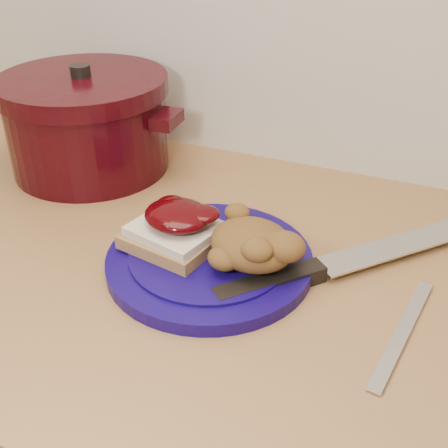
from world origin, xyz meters
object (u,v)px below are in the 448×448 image
at_px(butter_knife, 403,331).
at_px(dutch_oven, 87,123).
at_px(plate, 209,261).
at_px(pepper_grinder, 45,121).
at_px(chef_knife, 307,273).

height_order(butter_knife, dutch_oven, dutch_oven).
bearing_deg(butter_knife, plate, 91.21).
relative_size(butter_knife, pepper_grinder, 1.47).
bearing_deg(dutch_oven, butter_knife, -21.36).
distance_m(chef_knife, pepper_grinder, 0.50).
height_order(butter_knife, pepper_grinder, pepper_grinder).
distance_m(butter_knife, dutch_oven, 0.55).
xyz_separation_m(plate, chef_knife, (0.11, 0.02, 0.00)).
height_order(plate, pepper_grinder, pepper_grinder).
bearing_deg(butter_knife, pepper_grinder, 79.65).
relative_size(dutch_oven, pepper_grinder, 2.43).
bearing_deg(chef_knife, butter_knife, -70.49).
relative_size(butter_knife, dutch_oven, 0.60).
height_order(plate, dutch_oven, dutch_oven).
bearing_deg(plate, chef_knife, 9.25).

